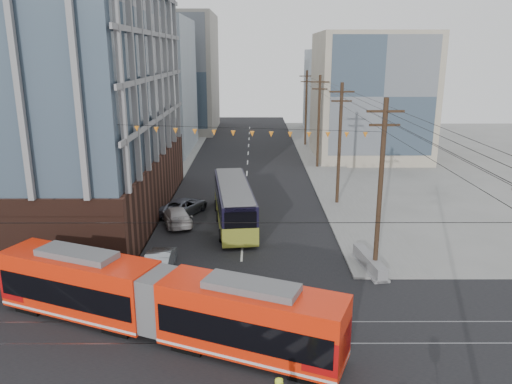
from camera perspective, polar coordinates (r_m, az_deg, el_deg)
ground at (r=22.58m, az=-2.55°, el=-21.05°), size 160.00×160.00×0.00m
bg_bldg_nw_near at (r=72.47m, az=-14.77°, el=11.60°), size 18.00×16.00×18.00m
bg_bldg_ne_near at (r=68.01m, az=12.89°, el=10.64°), size 14.00×14.00×16.00m
bg_bldg_nw_far at (r=91.37m, az=-9.82°, el=13.25°), size 16.00×18.00×20.00m
bg_bldg_ne_far at (r=88.01m, az=11.25°, el=11.13°), size 16.00×16.00×14.00m
utility_pole_far at (r=74.90m, az=5.74°, el=9.45°), size 0.30×0.30×11.00m
streetcar at (r=25.35m, az=-10.98°, el=-12.19°), size 17.94×9.39×3.54m
city_bus at (r=40.40m, az=-2.55°, el=-1.32°), size 4.00×12.26×3.41m
parked_car_silver at (r=32.47m, az=-10.92°, el=-7.77°), size 1.62×4.52×1.48m
parked_car_white at (r=41.03m, az=-9.10°, el=-2.69°), size 3.48×5.30×1.43m
parked_car_grey at (r=43.40m, az=-8.26°, el=-1.62°), size 4.34×5.74×1.45m
jersey_barrier at (r=33.28m, az=12.84°, el=-7.83°), size 1.65×4.57×0.89m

